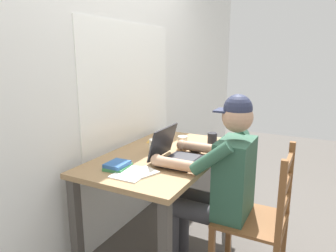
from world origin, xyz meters
The scene contains 14 objects.
ground_plane centered at (0.00, 0.00, 0.00)m, with size 8.00×8.00×0.00m, color #56514C.
back_wall centered at (0.00, 0.46, 1.29)m, with size 6.00×0.08×2.60m.
desk centered at (0.00, 0.00, 0.65)m, with size 1.28×0.75×0.75m.
seated_person centered at (-0.08, -0.45, 0.68)m, with size 0.50×0.60×1.23m.
wooden_chair centered at (-0.08, -0.73, 0.45)m, with size 0.42×0.42×0.93m.
laptop centered at (-0.10, -0.14, 0.80)m, with size 0.33×0.29×0.23m.
computer_mouse centered at (0.14, -0.19, 0.77)m, with size 0.06×0.10×0.03m, color #232328.
coffee_mug_white centered at (0.19, -0.07, 0.80)m, with size 0.11×0.08×0.10m.
coffee_mug_dark centered at (0.39, -0.24, 0.80)m, with size 0.11×0.08×0.10m.
coffee_mug_spare centered at (0.00, 0.07, 0.80)m, with size 0.12×0.08×0.10m.
book_stack_main centered at (-0.40, 0.12, 0.77)m, with size 0.18×0.15×0.04m.
paper_pile_near_laptop centered at (-0.44, -0.02, 0.76)m, with size 0.23×0.19×0.01m, color white.
paper_pile_back_corner centered at (-0.42, -0.06, 0.76)m, with size 0.20×0.14×0.01m, color silver.
landscape_photo_print centered at (0.25, 0.24, 0.75)m, with size 0.13×0.09×0.00m, color gold.
Camera 1 is at (-1.89, -1.02, 1.46)m, focal length 32.69 mm.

